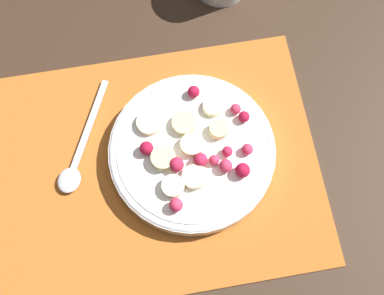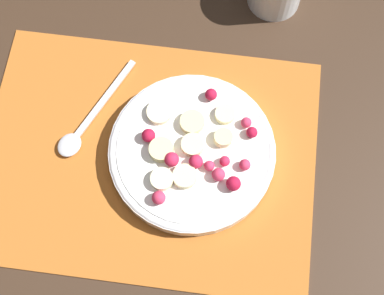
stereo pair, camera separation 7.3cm
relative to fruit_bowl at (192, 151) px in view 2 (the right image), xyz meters
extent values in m
plane|color=#382619|center=(-0.06, -0.01, -0.02)|extent=(3.00, 3.00, 0.00)
cube|color=#B26023|center=(-0.06, -0.01, -0.02)|extent=(0.47, 0.36, 0.01)
cylinder|color=white|center=(0.00, 0.00, 0.00)|extent=(0.23, 0.23, 0.02)
torus|color=white|center=(0.00, 0.00, 0.00)|extent=(0.23, 0.23, 0.01)
cylinder|color=white|center=(0.00, 0.00, 0.01)|extent=(0.21, 0.21, 0.00)
cylinder|color=beige|center=(0.00, 0.00, 0.02)|extent=(0.04, 0.04, 0.01)
cylinder|color=beige|center=(-0.04, 0.00, 0.02)|extent=(0.05, 0.05, 0.01)
cylinder|color=beige|center=(0.04, 0.02, 0.02)|extent=(0.04, 0.04, 0.01)
cylinder|color=beige|center=(0.00, -0.04, 0.02)|extent=(0.05, 0.05, 0.01)
cylinder|color=beige|center=(0.04, 0.06, 0.01)|extent=(0.04, 0.04, 0.01)
cylinder|color=#F4EAB7|center=(-0.05, 0.05, 0.01)|extent=(0.04, 0.04, 0.01)
cylinder|color=#F4EAB7|center=(-0.03, -0.05, 0.02)|extent=(0.03, 0.03, 0.01)
cylinder|color=beige|center=(0.00, 0.04, 0.02)|extent=(0.04, 0.04, 0.01)
sphere|color=#DB3356|center=(0.04, -0.03, 0.02)|extent=(0.02, 0.02, 0.02)
sphere|color=#B21433|center=(0.08, 0.03, 0.02)|extent=(0.02, 0.02, 0.02)
sphere|color=#B21433|center=(-0.06, 0.01, 0.02)|extent=(0.02, 0.02, 0.02)
sphere|color=#DB3356|center=(0.07, -0.02, 0.02)|extent=(0.02, 0.02, 0.02)
sphere|color=#D12347|center=(0.01, -0.02, 0.02)|extent=(0.02, 0.02, 0.02)
sphere|color=#DB3356|center=(-0.03, -0.08, 0.02)|extent=(0.02, 0.02, 0.02)
sphere|color=#B21433|center=(0.06, -0.04, 0.02)|extent=(0.02, 0.02, 0.02)
sphere|color=#DB3356|center=(0.03, -0.02, 0.02)|extent=(0.01, 0.01, 0.01)
sphere|color=#B21433|center=(0.02, 0.08, 0.02)|extent=(0.02, 0.02, 0.02)
sphere|color=#D12347|center=(-0.02, -0.02, 0.02)|extent=(0.02, 0.02, 0.02)
sphere|color=#DB3356|center=(0.07, 0.05, 0.02)|extent=(0.02, 0.02, 0.02)
sphere|color=#D12347|center=(0.05, -0.01, 0.02)|extent=(0.01, 0.01, 0.01)
cube|color=silver|center=(-0.14, 0.07, -0.01)|extent=(0.07, 0.13, 0.00)
ellipsoid|color=silver|center=(-0.17, -0.01, -0.01)|extent=(0.04, 0.05, 0.01)
camera|label=1|loc=(-0.04, -0.24, 0.70)|focal=50.00mm
camera|label=2|loc=(0.03, -0.24, 0.70)|focal=50.00mm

